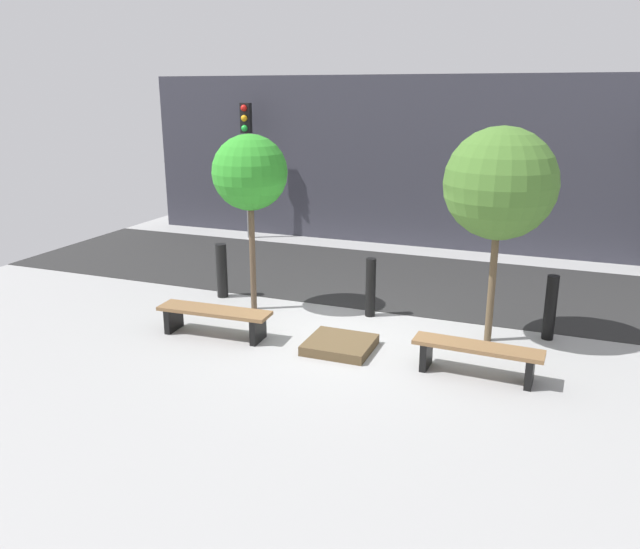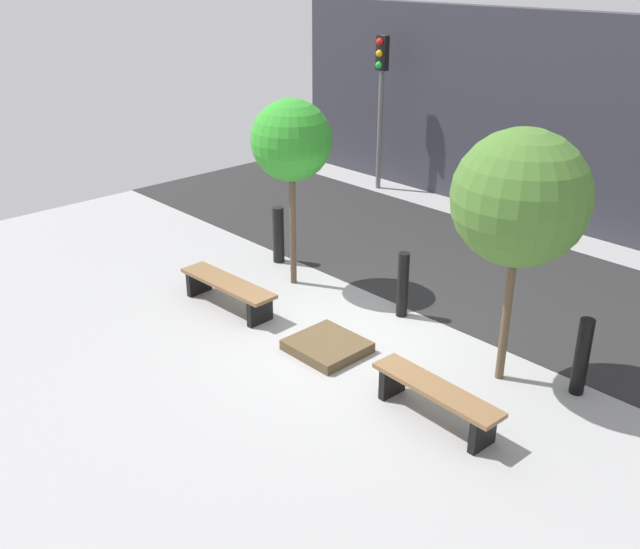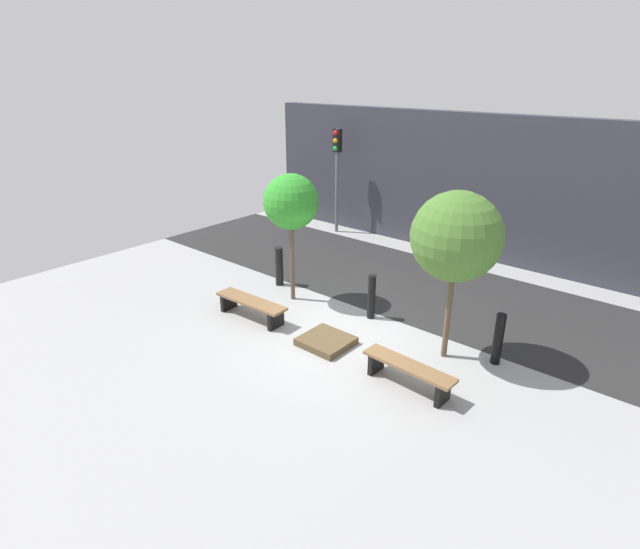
# 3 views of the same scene
# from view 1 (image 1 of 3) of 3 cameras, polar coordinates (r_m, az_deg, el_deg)

# --- Properties ---
(ground_plane) EXTENTS (18.00, 18.00, 0.00)m
(ground_plane) POSITION_cam_1_polar(r_m,az_deg,el_deg) (10.40, 2.71, -5.86)
(ground_plane) COLOR #969696
(road_strip) EXTENTS (18.00, 4.31, 0.01)m
(road_strip) POSITION_cam_1_polar(r_m,az_deg,el_deg) (13.65, 7.50, -0.47)
(road_strip) COLOR #262626
(road_strip) RESTS_ON ground
(building_facade) EXTENTS (16.20, 0.50, 4.34)m
(building_facade) POSITION_cam_1_polar(r_m,az_deg,el_deg) (16.46, 10.65, 9.98)
(building_facade) COLOR #33333D
(building_facade) RESTS_ON ground
(bench_left) EXTENTS (1.95, 0.55, 0.47)m
(bench_left) POSITION_cam_1_polar(r_m,az_deg,el_deg) (10.54, -9.63, -3.78)
(bench_left) COLOR black
(bench_left) RESTS_ON ground
(bench_right) EXTENTS (1.84, 0.49, 0.48)m
(bench_right) POSITION_cam_1_polar(r_m,az_deg,el_deg) (9.23, 14.17, -7.04)
(bench_right) COLOR black
(bench_right) RESTS_ON ground
(planter_bed) EXTENTS (1.02, 0.97, 0.15)m
(planter_bed) POSITION_cam_1_polar(r_m,az_deg,el_deg) (9.95, 1.82, -6.44)
(planter_bed) COLOR brown
(planter_bed) RESTS_ON ground
(tree_behind_left_bench) EXTENTS (1.35, 1.35, 3.23)m
(tree_behind_left_bench) POSITION_cam_1_polar(r_m,az_deg,el_deg) (11.24, -6.43, 9.18)
(tree_behind_left_bench) COLOR brown
(tree_behind_left_bench) RESTS_ON ground
(tree_behind_right_bench) EXTENTS (1.74, 1.74, 3.45)m
(tree_behind_right_bench) POSITION_cam_1_polar(r_m,az_deg,el_deg) (10.02, 16.14, 7.95)
(tree_behind_right_bench) COLOR brown
(tree_behind_right_bench) RESTS_ON ground
(bollard_far_left) EXTENTS (0.22, 0.22, 1.08)m
(bollard_far_left) POSITION_cam_1_polar(r_m,az_deg,el_deg) (12.45, -8.97, 0.36)
(bollard_far_left) COLOR black
(bollard_far_left) RESTS_ON ground
(bollard_left) EXTENTS (0.18, 0.18, 1.08)m
(bollard_left) POSITION_cam_1_polar(r_m,az_deg,el_deg) (11.27, 4.65, -1.18)
(bollard_left) COLOR black
(bollard_left) RESTS_ON ground
(bollard_center) EXTENTS (0.19, 0.19, 1.09)m
(bollard_center) POSITION_cam_1_polar(r_m,az_deg,el_deg) (10.86, 20.32, -2.86)
(bollard_center) COLOR black
(bollard_center) RESTS_ON ground
(traffic_light_west) EXTENTS (0.28, 0.27, 3.64)m
(traffic_light_west) POSITION_cam_1_polar(r_m,az_deg,el_deg) (17.19, -6.72, 11.57)
(traffic_light_west) COLOR #616161
(traffic_light_west) RESTS_ON ground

